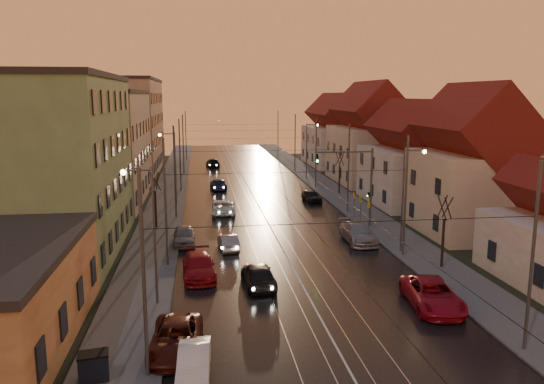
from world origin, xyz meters
name	(u,v)px	position (x,y,z in m)	size (l,w,h in m)	color
ground	(316,311)	(0.00, 0.00, 0.00)	(160.00, 160.00, 0.00)	black
road	(249,188)	(0.00, 40.00, 0.02)	(16.00, 120.00, 0.04)	black
sidewalk_left	(170,189)	(-10.00, 40.00, 0.07)	(4.00, 120.00, 0.15)	#4C4C4C
sidewalk_right	(324,186)	(10.00, 40.00, 0.07)	(4.00, 120.00, 0.15)	#4C4C4C
tram_rail_0	(232,188)	(-2.20, 40.00, 0.06)	(0.06, 120.00, 0.03)	gray
tram_rail_1	(243,188)	(-0.77, 40.00, 0.06)	(0.06, 120.00, 0.03)	gray
tram_rail_2	(255,188)	(0.77, 40.00, 0.06)	(0.06, 120.00, 0.03)	gray
tram_rail_3	(266,187)	(2.20, 40.00, 0.06)	(0.06, 120.00, 0.03)	gray
apartment_left_1	(47,167)	(-17.50, 14.00, 6.50)	(10.00, 18.00, 13.00)	#6A8655
apartment_left_2	(97,148)	(-17.50, 34.00, 6.00)	(10.00, 20.00, 12.00)	tan
apartment_left_3	(126,127)	(-17.50, 58.00, 7.00)	(10.00, 24.00, 14.00)	#977A61
house_right_1	(473,171)	(17.00, 15.00, 5.45)	(8.67, 10.20, 10.80)	#C2B195
house_right_2	(413,162)	(17.00, 28.00, 4.64)	(9.18, 12.24, 9.20)	#B9B5AB
house_right_3	(370,140)	(17.00, 43.00, 5.80)	(9.18, 14.28, 11.50)	#C2B195
house_right_4	(336,136)	(17.00, 61.00, 5.05)	(9.18, 16.32, 10.00)	#B9B5AB
catenary_pole_l_0	(144,277)	(-8.60, -6.00, 4.50)	(0.16, 0.16, 9.00)	#595B60
catenary_pole_r_0	(532,259)	(8.60, -6.00, 4.50)	(0.16, 0.16, 9.00)	#595B60
catenary_pole_l_1	(165,204)	(-8.60, 9.00, 4.50)	(0.16, 0.16, 9.00)	#595B60
catenary_pole_r_1	(406,197)	(8.60, 9.00, 4.50)	(0.16, 0.16, 9.00)	#595B60
catenary_pole_l_2	(175,173)	(-8.60, 24.00, 4.50)	(0.16, 0.16, 9.00)	#595B60
catenary_pole_r_2	(348,169)	(8.60, 24.00, 4.50)	(0.16, 0.16, 9.00)	#595B60
catenary_pole_l_3	(180,155)	(-8.60, 39.00, 4.50)	(0.16, 0.16, 9.00)	#595B60
catenary_pole_r_3	(316,153)	(8.60, 39.00, 4.50)	(0.16, 0.16, 9.00)	#595B60
catenary_pole_l_4	(183,144)	(-8.60, 54.00, 4.50)	(0.16, 0.16, 9.00)	#595B60
catenary_pole_r_4	(295,143)	(8.60, 54.00, 4.50)	(0.16, 0.16, 9.00)	#595B60
catenary_pole_l_5	(186,136)	(-8.60, 72.00, 4.50)	(0.16, 0.16, 9.00)	#595B60
catenary_pole_r_5	(278,135)	(8.60, 72.00, 4.50)	(0.16, 0.16, 9.00)	#595B60
street_lamp_0	(148,222)	(-9.10, 2.00, 4.89)	(1.75, 0.32, 8.00)	#595B60
street_lamp_1	(407,189)	(9.10, 10.00, 4.89)	(1.75, 0.32, 8.00)	#595B60
street_lamp_2	(172,161)	(-9.10, 30.00, 4.89)	(1.75, 0.32, 8.00)	#595B60
street_lamp_3	(309,145)	(9.10, 46.00, 4.89)	(1.75, 0.32, 8.00)	#595B60
traffic_light_mast	(361,177)	(7.99, 18.00, 4.60)	(5.30, 0.32, 7.20)	#595B60
bare_tree_0	(155,202)	(-10.20, 20.00, 2.49)	(1.09, 1.09, 5.11)	black
bare_tree_1	(443,234)	(10.20, 6.00, 2.49)	(1.09, 1.09, 5.11)	black
bare_tree_2	(340,174)	(10.40, 34.00, 2.49)	(1.09, 1.09, 5.11)	black
driving_car_0	(259,275)	(-2.74, 4.24, 0.77)	(1.82, 4.53, 1.54)	black
driving_car_1	(228,242)	(-4.16, 12.58, 0.61)	(1.29, 3.71, 1.22)	#9E9FA4
driving_car_2	(223,207)	(-3.93, 25.38, 0.70)	(2.31, 5.01, 1.39)	#BABABA
driving_car_3	(218,184)	(-3.92, 39.43, 0.69)	(1.95, 4.79, 1.39)	#151F41
driving_car_4	(213,163)	(-4.03, 60.88, 0.78)	(1.84, 4.58, 1.56)	black
parked_left_0	(194,362)	(-6.66, -6.08, 0.63)	(1.34, 3.85, 1.27)	white
parked_left_1	(176,338)	(-7.51, -3.86, 0.69)	(2.30, 4.99, 1.39)	#4D170D
parked_left_2	(199,266)	(-6.44, 6.50, 0.74)	(2.07, 5.08, 1.48)	#A21017
parked_left_3	(184,235)	(-7.60, 14.57, 0.73)	(1.72, 4.27, 1.46)	#96969B
parked_right_0	(432,295)	(6.58, -0.42, 0.76)	(2.53, 5.49, 1.53)	#AA1126
parked_right_1	(358,233)	(6.45, 13.30, 0.78)	(2.17, 5.35, 1.55)	#9F9EA4
parked_right_2	(312,196)	(6.20, 30.21, 0.64)	(1.52, 3.77, 1.28)	black
dumpster	(94,367)	(-10.78, -6.08, 0.70)	(1.20, 0.80, 1.10)	black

